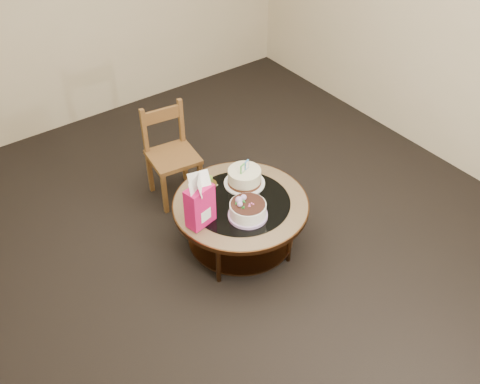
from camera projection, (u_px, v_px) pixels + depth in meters
ground at (241, 245)px, 4.25m from camera, size 5.00×5.00×0.00m
room_walls at (241, 68)px, 3.26m from camera, size 4.52×5.02×2.61m
coffee_table at (241, 210)px, 4.01m from camera, size 1.02×1.02×0.46m
decorated_cake at (248, 211)px, 3.80m from camera, size 0.29×0.29×0.17m
cream_cake at (244, 177)px, 4.08m from camera, size 0.32×0.32×0.20m
gift_bag at (200, 201)px, 3.66m from camera, size 0.22×0.18×0.41m
pillar_candle at (209, 183)px, 4.09m from camera, size 0.12×0.12×0.09m
dining_chair at (171, 154)px, 4.48m from camera, size 0.43×0.43×0.83m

